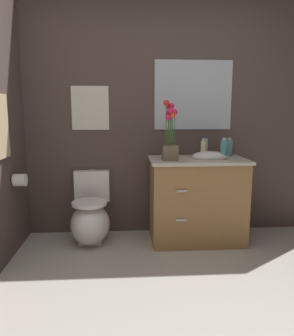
% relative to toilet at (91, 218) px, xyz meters
% --- Properties ---
extents(ground_plane, '(8.47, 8.47, 0.00)m').
position_rel_toilet_xyz_m(ground_plane, '(0.60, -1.44, -0.24)').
color(ground_plane, '#B2ADA3').
extents(wall_back, '(3.95, 0.05, 2.50)m').
position_rel_toilet_xyz_m(wall_back, '(0.80, 0.30, 1.01)').
color(wall_back, '#4C3D38').
rests_on(wall_back, ground_plane).
extents(toilet, '(0.38, 0.59, 0.69)m').
position_rel_toilet_xyz_m(toilet, '(0.00, 0.00, 0.00)').
color(toilet, white).
rests_on(toilet, ground_plane).
extents(vanity_cabinet, '(0.94, 0.56, 1.01)m').
position_rel_toilet_xyz_m(vanity_cabinet, '(1.06, -0.03, 0.19)').
color(vanity_cabinet, '#9E7242').
rests_on(vanity_cabinet, ground_plane).
extents(flower_vase, '(0.14, 0.14, 0.56)m').
position_rel_toilet_xyz_m(flower_vase, '(0.77, -0.12, 0.80)').
color(flower_vase, brown).
rests_on(flower_vase, vanity_cabinet).
extents(soap_bottle, '(0.05, 0.05, 0.19)m').
position_rel_toilet_xyz_m(soap_bottle, '(1.13, 0.07, 0.68)').
color(soap_bottle, beige).
rests_on(soap_bottle, vanity_cabinet).
extents(lotion_bottle, '(0.07, 0.07, 0.19)m').
position_rel_toilet_xyz_m(lotion_bottle, '(1.41, 0.11, 0.68)').
color(lotion_bottle, teal).
rests_on(lotion_bottle, vanity_cabinet).
extents(hand_wash_bottle, '(0.07, 0.07, 0.20)m').
position_rel_toilet_xyz_m(hand_wash_bottle, '(1.30, -0.07, 0.68)').
color(hand_wash_bottle, teal).
rests_on(hand_wash_bottle, vanity_cabinet).
extents(wall_poster, '(0.38, 0.01, 0.44)m').
position_rel_toilet_xyz_m(wall_poster, '(0.00, 0.27, 1.08)').
color(wall_poster, silver).
extents(wall_mirror, '(0.80, 0.01, 0.70)m').
position_rel_toilet_xyz_m(wall_mirror, '(1.06, 0.27, 1.21)').
color(wall_mirror, '#B2BCC6').
extents(hanging_towel, '(0.03, 0.28, 0.52)m').
position_rel_toilet_xyz_m(hanging_towel, '(-0.65, -0.41, 0.93)').
color(hanging_towel, tan).
extents(toilet_paper_roll, '(0.11, 0.11, 0.11)m').
position_rel_toilet_xyz_m(toilet_paper_roll, '(-0.60, -0.20, 0.44)').
color(toilet_paper_roll, white).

